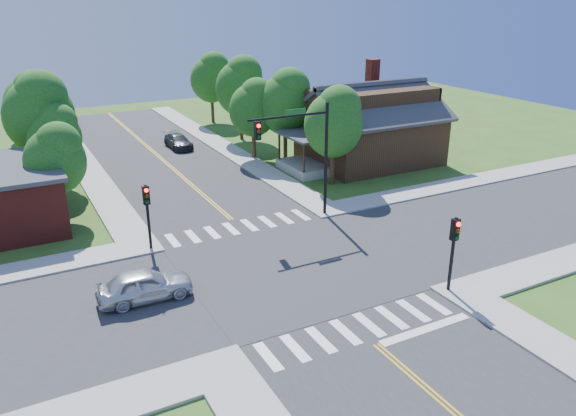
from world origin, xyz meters
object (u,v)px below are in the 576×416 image
car_silver (145,286)px  car_dgrey (178,142)px  signal_pole_se (454,241)px  signal_mast_ne (302,144)px  house_ne (369,122)px  signal_pole_nw (147,205)px

car_silver → car_dgrey: (9.65, 25.43, -0.12)m
signal_pole_se → car_silver: (-12.84, 6.02, -1.93)m
signal_mast_ne → house_ne: size_ratio=0.55×
signal_pole_se → signal_pole_nw: (-11.20, 11.20, 0.00)m
car_dgrey → signal_mast_ne: bearing=-87.5°
signal_mast_ne → house_ne: bearing=37.7°
signal_pole_nw → car_dgrey: size_ratio=0.89×
car_silver → car_dgrey: 27.20m
house_ne → car_dgrey: size_ratio=3.06×
signal_mast_ne → house_ne: signal_mast_ne is taller
signal_pole_nw → signal_pole_se: bearing=-45.0°
signal_pole_se → car_silver: size_ratio=0.87×
signal_mast_ne → car_silver: 12.98m
signal_pole_se → car_silver: 14.32m
signal_mast_ne → car_silver: size_ratio=1.65×
car_silver → house_ne: bearing=-56.3°
signal_pole_se → car_silver: signal_pole_se is taller
signal_pole_se → signal_pole_nw: bearing=135.0°
signal_pole_nw → car_silver: size_ratio=0.87×
signal_pole_nw → house_ne: 22.45m
signal_pole_se → car_dgrey: bearing=95.8°
signal_pole_nw → car_dgrey: (8.01, 20.25, -2.05)m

